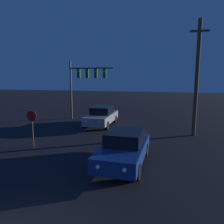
{
  "coord_description": "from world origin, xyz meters",
  "views": [
    {
      "loc": [
        3.54,
        -3.15,
        4.33
      ],
      "look_at": [
        0.0,
        12.32,
        1.73
      ],
      "focal_mm": 35.0,
      "sensor_mm": 36.0,
      "label": 1
    }
  ],
  "objects_px": {
    "car_far": "(102,116)",
    "stop_sign": "(32,122)",
    "utility_pole": "(197,78)",
    "traffic_signal_mast": "(84,79)",
    "car_near": "(124,148)"
  },
  "relations": [
    {
      "from": "stop_sign",
      "to": "utility_pole",
      "type": "distance_m",
      "value": 11.54
    },
    {
      "from": "car_far",
      "to": "stop_sign",
      "type": "bearing_deg",
      "value": 71.32
    },
    {
      "from": "stop_sign",
      "to": "utility_pole",
      "type": "height_order",
      "value": "utility_pole"
    },
    {
      "from": "car_far",
      "to": "traffic_signal_mast",
      "type": "relative_size",
      "value": 0.82
    },
    {
      "from": "car_far",
      "to": "car_near",
      "type": "bearing_deg",
      "value": 114.2
    },
    {
      "from": "car_near",
      "to": "stop_sign",
      "type": "distance_m",
      "value": 6.15
    },
    {
      "from": "traffic_signal_mast",
      "to": "stop_sign",
      "type": "distance_m",
      "value": 9.51
    },
    {
      "from": "car_far",
      "to": "stop_sign",
      "type": "xyz_separation_m",
      "value": [
        -2.49,
        -6.82,
        0.72
      ]
    },
    {
      "from": "car_far",
      "to": "traffic_signal_mast",
      "type": "distance_m",
      "value": 4.68
    },
    {
      "from": "car_far",
      "to": "stop_sign",
      "type": "relative_size",
      "value": 2.1
    },
    {
      "from": "car_near",
      "to": "car_far",
      "type": "distance_m",
      "value": 8.9
    },
    {
      "from": "utility_pole",
      "to": "car_near",
      "type": "bearing_deg",
      "value": -122.58
    },
    {
      "from": "car_far",
      "to": "utility_pole",
      "type": "height_order",
      "value": "utility_pole"
    },
    {
      "from": "traffic_signal_mast",
      "to": "utility_pole",
      "type": "relative_size",
      "value": 0.71
    },
    {
      "from": "car_near",
      "to": "stop_sign",
      "type": "xyz_separation_m",
      "value": [
        -5.94,
        1.39,
        0.72
      ]
    }
  ]
}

